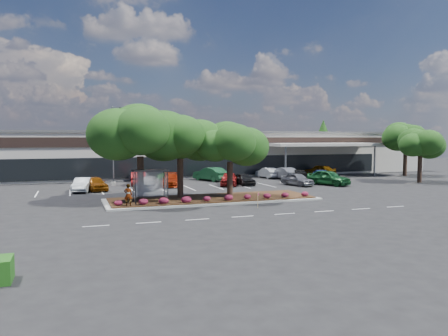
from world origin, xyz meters
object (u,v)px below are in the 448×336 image
object	(u,v)px
survey_stake	(258,198)
car_0	(82,185)
light_pole	(114,151)
car_1	(95,184)

from	to	relation	value
survey_stake	car_0	xyz separation A→B (m)	(-12.38, 15.01, -0.04)
survey_stake	car_0	size ratio (longest dim) A/B	0.27
light_pole	survey_stake	size ratio (longest dim) A/B	7.75
survey_stake	car_0	world-z (taller)	car_0
car_0	car_1	world-z (taller)	car_1
light_pole	car_0	bearing A→B (deg)	-126.64
survey_stake	car_1	bearing A→B (deg)	125.88
car_0	car_1	bearing A→B (deg)	30.90
light_pole	survey_stake	distance (m)	21.89
car_0	car_1	size ratio (longest dim) A/B	0.98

